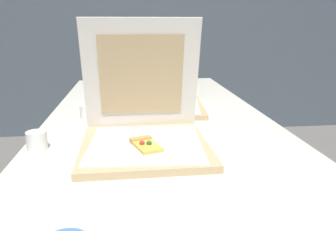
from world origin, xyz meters
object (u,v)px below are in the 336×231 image
(cup_white_far, at_px, (102,96))
(cup_white_mid, at_px, (88,112))
(table, at_px, (159,131))
(pizza_box_middle, at_px, (159,95))
(pizza_box_front, at_px, (144,130))
(cup_white_near_left, at_px, (37,141))

(cup_white_far, relative_size, cup_white_mid, 1.00)
(table, relative_size, cup_white_mid, 32.40)
(pizza_box_middle, relative_size, cup_white_far, 7.27)
(pizza_box_middle, relative_size, cup_white_mid, 7.27)
(pizza_box_front, height_order, cup_white_far, pizza_box_front)
(pizza_box_middle, bearing_deg, table, -91.93)
(table, height_order, cup_white_near_left, cup_white_near_left)
(cup_white_near_left, distance_m, cup_white_far, 0.66)
(cup_white_mid, bearing_deg, cup_white_far, 83.42)
(pizza_box_front, height_order, cup_white_mid, pizza_box_front)
(table, distance_m, pizza_box_front, 0.33)
(pizza_box_front, relative_size, cup_white_mid, 6.34)
(pizza_box_front, bearing_deg, cup_white_mid, 121.20)
(pizza_box_front, bearing_deg, table, 75.83)
(pizza_box_middle, height_order, cup_white_mid, pizza_box_middle)
(pizza_box_front, xyz_separation_m, cup_white_mid, (-0.22, 0.35, -0.03))
(pizza_box_front, height_order, pizza_box_middle, pizza_box_middle)
(cup_white_near_left, bearing_deg, pizza_box_front, -2.72)
(cup_white_far, bearing_deg, pizza_box_middle, -26.16)
(cup_white_near_left, height_order, cup_white_mid, same)
(cup_white_near_left, height_order, cup_white_far, same)
(table, height_order, cup_white_far, cup_white_far)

